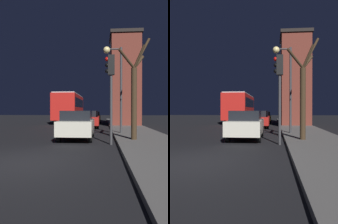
% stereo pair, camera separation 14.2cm
% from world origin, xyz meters
% --- Properties ---
extents(ground_plane, '(120.00, 120.00, 0.00)m').
position_xyz_m(ground_plane, '(0.00, 0.00, 0.00)').
color(ground_plane, black).
extents(brick_building, '(2.99, 3.74, 8.87)m').
position_xyz_m(brick_building, '(4.69, 15.67, 4.61)').
color(brick_building, brown).
rests_on(brick_building, sidewalk).
extents(streetlamp, '(1.19, 0.43, 5.40)m').
position_xyz_m(streetlamp, '(3.23, 7.42, 3.97)').
color(streetlamp, '#38383A').
rests_on(streetlamp, sidewalk).
extents(traffic_light, '(0.43, 0.24, 4.07)m').
position_xyz_m(traffic_light, '(2.81, 3.63, 2.93)').
color(traffic_light, '#38383A').
rests_on(traffic_light, ground).
extents(bare_tree, '(1.69, 2.21, 4.97)m').
position_xyz_m(bare_tree, '(3.99, 4.43, 2.51)').
color(bare_tree, '#382819').
rests_on(bare_tree, sidewalk).
extents(bus, '(2.58, 10.25, 3.52)m').
position_xyz_m(bus, '(-1.66, 21.09, 2.10)').
color(bus, red).
rests_on(bus, ground).
extents(car_near_lane, '(1.72, 3.87, 1.54)m').
position_xyz_m(car_near_lane, '(1.09, 5.41, 0.80)').
color(car_near_lane, beige).
rests_on(car_near_lane, ground).
extents(car_mid_lane, '(1.79, 3.98, 1.51)m').
position_xyz_m(car_mid_lane, '(1.27, 13.15, 0.78)').
color(car_mid_lane, '#B21E19').
rests_on(car_mid_lane, ground).
extents(car_far_lane, '(1.80, 4.24, 1.39)m').
position_xyz_m(car_far_lane, '(1.35, 19.80, 0.75)').
color(car_far_lane, olive).
rests_on(car_far_lane, ground).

